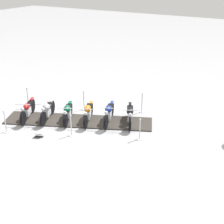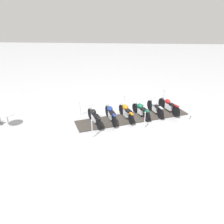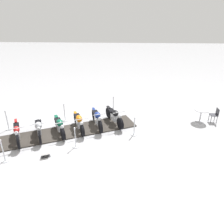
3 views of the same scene
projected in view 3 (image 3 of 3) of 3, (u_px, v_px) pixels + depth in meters
The scene contains 17 objects.
ground_plane at pixel (70, 132), 11.75m from camera, with size 80.00×80.00×0.00m, color #B2B2B7.
display_platform at pixel (70, 131), 11.73m from camera, with size 7.42×1.52×0.06m, color #38332D.
motorcycle_maroon at pixel (17, 132), 10.65m from camera, with size 1.20×2.09×1.03m.
motorcycle_chrome at pixel (39, 128), 10.98m from camera, with size 1.02×1.99×1.02m.
motorcycle_forest at pixel (60, 126), 11.34m from camera, with size 1.16×1.90×0.91m.
motorcycle_copper at pixel (79, 122), 11.66m from camera, with size 1.12×2.06×0.93m.
motorcycle_navy at pixel (97, 118), 12.00m from camera, with size 0.95×2.15×1.02m.
motorcycle_black at pixel (114, 116), 12.35m from camera, with size 1.20×2.05×0.98m.
stanchion_right_mid at pixel (76, 141), 10.32m from camera, with size 0.36×0.36×1.06m.
stanchion_right_rear at pixel (134, 130), 11.35m from camera, with size 0.36×0.36×1.03m.
stanchion_left_rear at pixel (113, 107), 13.90m from camera, with size 0.28×0.28×1.11m.
stanchion_left_mid at pixel (65, 115), 12.90m from camera, with size 0.34×0.34×1.08m.
stanchion_left_front at pixel (8, 124), 11.87m from camera, with size 0.35×0.35×1.15m.
stanchion_right_front at pixel (4, 154), 9.28m from camera, with size 0.33×0.33×1.11m.
info_placard at pixel (46, 155), 9.67m from camera, with size 0.45×0.38×0.23m.
cafe_table at pixel (201, 112), 12.62m from camera, with size 0.87×0.87×0.79m.
cafe_chair_near_table at pixel (215, 114), 12.62m from camera, with size 0.40×0.40×0.87m.
Camera 3 is at (-2.83, 10.08, 5.90)m, focal length 34.24 mm.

